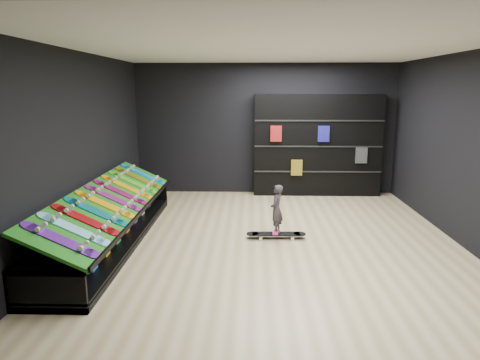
{
  "coord_description": "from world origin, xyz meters",
  "views": [
    {
      "loc": [
        -0.32,
        -6.46,
        2.43
      ],
      "look_at": [
        -0.5,
        0.2,
        1.0
      ],
      "focal_mm": 32.0,
      "sensor_mm": 36.0,
      "label": 1
    }
  ],
  "objects_px": {
    "display_rack": "(112,228)",
    "floor_skateboard": "(276,236)",
    "child": "(276,219)",
    "back_shelving": "(317,145)"
  },
  "relations": [
    {
      "from": "display_rack",
      "to": "floor_skateboard",
      "type": "distance_m",
      "value": 2.67
    },
    {
      "from": "display_rack",
      "to": "child",
      "type": "relative_size",
      "value": 9.14
    },
    {
      "from": "display_rack",
      "to": "back_shelving",
      "type": "xyz_separation_m",
      "value": [
        3.74,
        3.32,
        0.9
      ]
    },
    {
      "from": "display_rack",
      "to": "child",
      "type": "height_order",
      "value": "child"
    },
    {
      "from": "back_shelving",
      "to": "child",
      "type": "xyz_separation_m",
      "value": [
        -1.09,
        -3.06,
        -0.82
      ]
    },
    {
      "from": "display_rack",
      "to": "back_shelving",
      "type": "bearing_deg",
      "value": 41.6
    },
    {
      "from": "display_rack",
      "to": "floor_skateboard",
      "type": "xyz_separation_m",
      "value": [
        2.65,
        0.26,
        -0.2
      ]
    },
    {
      "from": "floor_skateboard",
      "to": "child",
      "type": "height_order",
      "value": "child"
    },
    {
      "from": "back_shelving",
      "to": "floor_skateboard",
      "type": "bearing_deg",
      "value": -109.69
    },
    {
      "from": "child",
      "to": "display_rack",
      "type": "bearing_deg",
      "value": -68.64
    }
  ]
}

